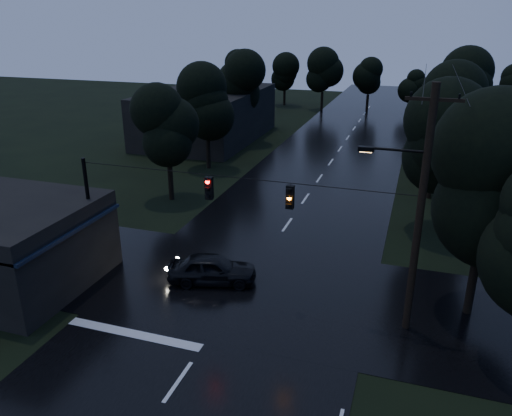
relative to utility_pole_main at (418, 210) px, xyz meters
The scene contains 16 objects.
main_road 21.06m from the utility_pole_main, 111.30° to the left, with size 12.00×120.00×0.02m, color black.
cross_street 9.14m from the utility_pole_main, behind, with size 60.00×9.00×0.02m, color black.
building_far_right 24.12m from the utility_pole_main, 74.01° to the left, with size 10.00×14.00×4.40m, color black.
building_far_left 36.15m from the utility_pole_main, 126.44° to the left, with size 10.00×16.00×5.00m, color black.
utility_pole_main is the anchor object (origin of this frame).
utility_pole_far 17.08m from the utility_pole_main, 87.00° to the left, with size 2.00×0.30×7.50m.
anchor_pole_left 15.08m from the utility_pole_main, behind, with size 0.18×0.18×6.00m, color black.
span_signals 6.85m from the utility_pole_main, behind, with size 15.00×0.37×1.12m.
tree_corner_near 3.35m from the utility_pole_main, 37.67° to the left, with size 4.48×4.48×9.44m.
tree_left_a 19.76m from the utility_pole_main, 146.16° to the left, with size 3.92×3.92×8.26m.
tree_left_b 25.50m from the utility_pole_main, 131.84° to the left, with size 4.20×4.20×8.85m.
tree_left_c 33.94m from the utility_pole_main, 121.27° to the left, with size 4.48×4.48×9.44m.
tree_right_a 11.12m from the utility_pole_main, 81.77° to the left, with size 4.20×4.20×8.85m.
tree_right_b 19.14m from the utility_pole_main, 83.42° to the left, with size 4.48×4.48×9.44m.
tree_right_c 29.16m from the utility_pole_main, 84.50° to the left, with size 4.76×4.76×10.03m.
car 10.16m from the utility_pole_main, behind, with size 1.71×4.25×1.45m, color black.
Camera 1 is at (7.10, -7.68, 12.11)m, focal length 35.00 mm.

